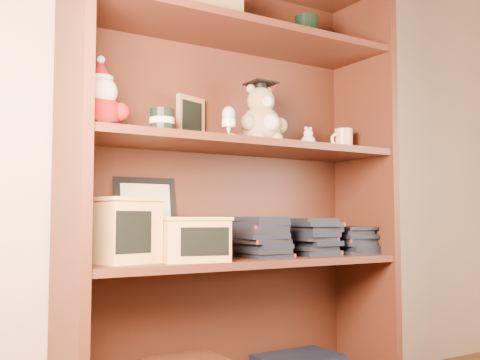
{
  "coord_description": "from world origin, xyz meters",
  "views": [
    {
      "loc": [
        -1.21,
        -0.36,
        0.69
      ],
      "look_at": [
        -0.19,
        1.3,
        0.82
      ],
      "focal_mm": 42.0,
      "sensor_mm": 36.0,
      "label": 1
    }
  ],
  "objects_px": {
    "bookcase": "(232,192)",
    "treats_box": "(123,230)",
    "grad_teddy_bear": "(262,120)",
    "teacher_mug": "(343,140)"
  },
  "relations": [
    {
      "from": "bookcase",
      "to": "treats_box",
      "type": "relative_size",
      "value": 7.23
    },
    {
      "from": "grad_teddy_bear",
      "to": "treats_box",
      "type": "relative_size",
      "value": 1.05
    },
    {
      "from": "grad_teddy_bear",
      "to": "teacher_mug",
      "type": "xyz_separation_m",
      "value": [
        0.39,
        0.01,
        -0.04
      ]
    },
    {
      "from": "grad_teddy_bear",
      "to": "teacher_mug",
      "type": "bearing_deg",
      "value": 1.03
    },
    {
      "from": "grad_teddy_bear",
      "to": "treats_box",
      "type": "distance_m",
      "value": 0.64
    },
    {
      "from": "treats_box",
      "to": "bookcase",
      "type": "bearing_deg",
      "value": 7.01
    },
    {
      "from": "teacher_mug",
      "to": "treats_box",
      "type": "relative_size",
      "value": 0.46
    },
    {
      "from": "bookcase",
      "to": "grad_teddy_bear",
      "type": "distance_m",
      "value": 0.28
    },
    {
      "from": "grad_teddy_bear",
      "to": "teacher_mug",
      "type": "height_order",
      "value": "grad_teddy_bear"
    },
    {
      "from": "bookcase",
      "to": "treats_box",
      "type": "height_order",
      "value": "bookcase"
    }
  ]
}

